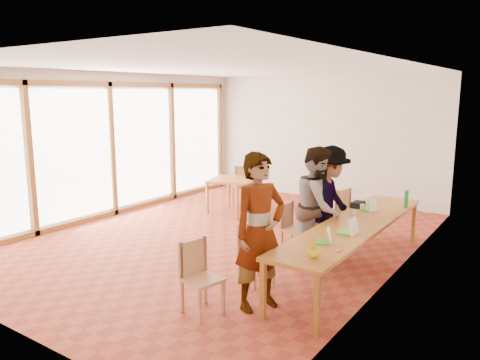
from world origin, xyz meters
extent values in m
plane|color=#9F3E26|center=(0.00, 0.00, 0.00)|extent=(8.00, 8.00, 0.00)
cube|color=beige|center=(0.00, 4.00, 1.50)|extent=(6.00, 0.10, 3.00)
cube|color=beige|center=(3.00, 0.00, 1.50)|extent=(0.10, 8.00, 3.00)
cube|color=white|center=(-2.96, 0.00, 1.50)|extent=(0.10, 8.00, 3.00)
cube|color=white|center=(0.00, 0.00, 3.02)|extent=(6.00, 8.00, 0.04)
cube|color=#B46A28|center=(2.50, -0.28, 0.72)|extent=(0.80, 4.00, 0.05)
cube|color=#B46A28|center=(2.16, -2.22, 0.35)|extent=(0.06, 0.06, 0.70)
cube|color=#B46A28|center=(2.16, 1.66, 0.35)|extent=(0.06, 0.06, 0.70)
cube|color=#B46A28|center=(2.84, -2.22, 0.35)|extent=(0.06, 0.06, 0.70)
cube|color=#B46A28|center=(2.84, 1.66, 0.35)|extent=(0.06, 0.06, 0.70)
cube|color=#B46A28|center=(-0.96, 1.55, 0.72)|extent=(0.90, 0.90, 0.05)
cube|color=#B46A28|center=(-1.35, 1.16, 0.35)|extent=(0.05, 0.05, 0.70)
cube|color=#B46A28|center=(-1.35, 1.94, 0.35)|extent=(0.05, 0.05, 0.70)
cube|color=#B46A28|center=(-0.57, 1.16, 0.35)|extent=(0.05, 0.05, 0.70)
cube|color=#B46A28|center=(-0.57, 1.94, 0.35)|extent=(0.05, 0.05, 0.70)
cube|color=tan|center=(1.49, -2.49, 0.41)|extent=(0.49, 0.49, 0.04)
cube|color=tan|center=(1.31, -2.45, 0.65)|extent=(0.13, 0.40, 0.42)
cube|color=tan|center=(1.54, -1.39, 0.39)|extent=(0.48, 0.48, 0.04)
cube|color=tan|center=(1.37, -1.34, 0.61)|extent=(0.15, 0.38, 0.40)
cube|color=tan|center=(1.38, 0.04, 0.39)|extent=(0.40, 0.40, 0.04)
cube|color=tan|center=(1.21, 0.05, 0.61)|extent=(0.05, 0.38, 0.40)
cube|color=tan|center=(1.90, 1.10, 0.43)|extent=(0.54, 0.54, 0.04)
cube|color=tan|center=(1.72, 1.16, 0.67)|extent=(0.17, 0.41, 0.44)
cube|color=tan|center=(-1.23, 2.34, 0.45)|extent=(0.62, 0.62, 0.04)
cube|color=tan|center=(-1.09, 2.19, 0.70)|extent=(0.34, 0.34, 0.46)
imported|color=gray|center=(1.96, -1.98, 0.95)|extent=(0.69, 0.82, 1.91)
imported|color=gray|center=(1.91, -0.26, 0.90)|extent=(0.89, 1.03, 1.81)
imported|color=gray|center=(1.90, 0.16, 0.89)|extent=(0.68, 1.16, 1.78)
cube|color=green|center=(2.49, -1.36, 0.76)|extent=(0.24, 0.27, 0.02)
cube|color=white|center=(2.57, -1.33, 0.85)|extent=(0.14, 0.22, 0.19)
cube|color=green|center=(2.59, -0.82, 0.76)|extent=(0.19, 0.26, 0.03)
cube|color=white|center=(2.68, -0.82, 0.86)|extent=(0.08, 0.24, 0.22)
cube|color=green|center=(2.40, 0.53, 0.76)|extent=(0.21, 0.25, 0.02)
cube|color=white|center=(2.47, 0.51, 0.84)|extent=(0.11, 0.21, 0.18)
imported|color=yellow|center=(2.64, -1.90, 0.80)|extent=(0.14, 0.14, 0.11)
cylinder|color=#1D6F28|center=(2.84, 1.07, 0.89)|extent=(0.07, 0.07, 0.28)
cylinder|color=silver|center=(2.31, 0.52, 0.80)|extent=(0.07, 0.07, 0.09)
cylinder|color=white|center=(2.30, 0.18, 0.78)|extent=(0.08, 0.08, 0.06)
cube|color=#EF427F|center=(2.78, -1.54, 0.76)|extent=(0.05, 0.10, 0.01)
cube|color=black|center=(2.19, 0.64, 0.80)|extent=(0.16, 0.26, 0.09)
camera|label=1|loc=(4.79, -6.51, 2.58)|focal=35.00mm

